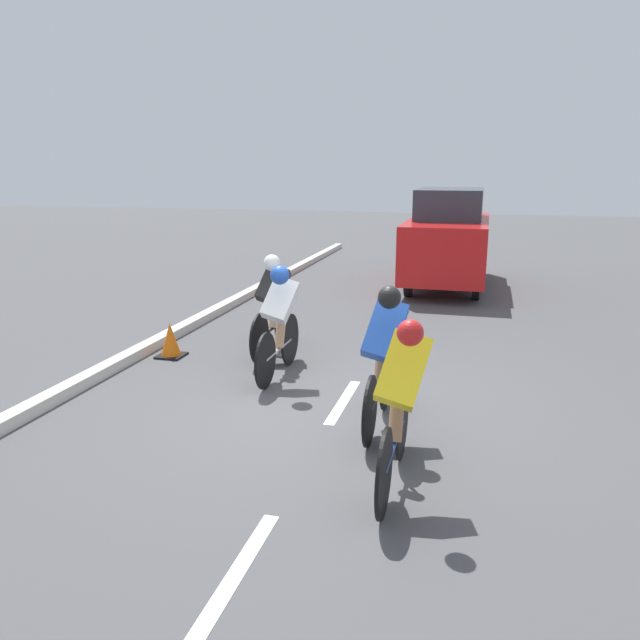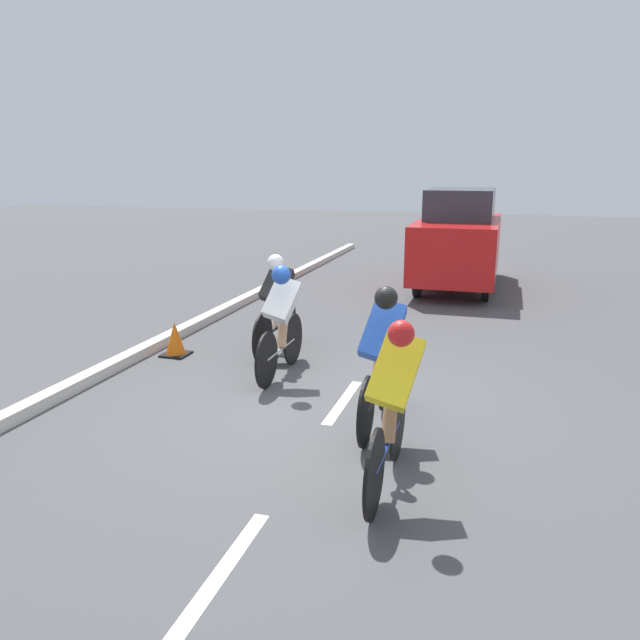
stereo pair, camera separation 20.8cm
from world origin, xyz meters
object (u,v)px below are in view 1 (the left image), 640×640
cyclist_yellow (400,400)px  support_car (448,238)px  cyclist_black (272,302)px  cyclist_white (280,318)px  cyclist_blue (383,353)px  traffic_cone (170,341)px

cyclist_yellow → support_car: size_ratio=0.42×
cyclist_black → support_car: (-2.05, -5.95, 0.30)m
cyclist_white → cyclist_blue: 1.95m
cyclist_white → support_car: (-1.63, -6.89, 0.29)m
cyclist_yellow → cyclist_black: bearing=-56.1°
cyclist_blue → traffic_cone: cyclist_blue is taller
cyclist_yellow → traffic_cone: 4.66m
cyclist_blue → support_car: size_ratio=0.40×
traffic_cone → cyclist_white: bearing=165.4°
cyclist_blue → cyclist_yellow: cyclist_blue is taller
cyclist_white → cyclist_blue: bearing=140.4°
cyclist_yellow → support_car: 9.31m
cyclist_white → traffic_cone: cyclist_white is taller
cyclist_black → cyclist_yellow: bearing=123.9°
support_car → cyclist_black: bearing=71.0°
cyclist_yellow → traffic_cone: cyclist_yellow is taller
support_car → cyclist_white: bearing=76.7°
cyclist_black → traffic_cone: (1.37, 0.47, -0.54)m
cyclist_black → cyclist_white: (-0.42, 0.94, 0.01)m
support_car → traffic_cone: support_car is taller
cyclist_white → traffic_cone: (1.79, -0.46, -0.55)m
cyclist_yellow → traffic_cone: bearing=-38.5°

